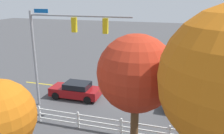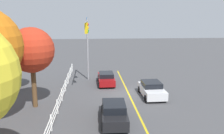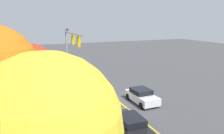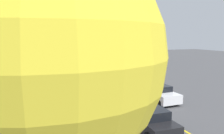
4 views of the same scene
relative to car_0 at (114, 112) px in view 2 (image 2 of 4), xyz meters
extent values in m
plane|color=#444447|center=(6.19, -2.01, -0.71)|extent=(120.00, 120.00, 0.00)
cube|color=gold|center=(2.19, -2.01, -0.71)|extent=(28.00, 0.16, 0.01)
cylinder|color=gray|center=(11.99, 2.04, 2.94)|extent=(0.20, 0.20, 7.31)
cylinder|color=gray|center=(8.27, 2.04, 6.30)|extent=(7.43, 0.12, 0.12)
cube|color=#0C59B2|center=(11.09, 2.06, 6.58)|extent=(1.10, 0.03, 0.28)
cube|color=gold|center=(8.60, 2.04, 5.70)|extent=(0.32, 0.28, 1.00)
sphere|color=red|center=(8.60, 1.89, 6.02)|extent=(0.17, 0.17, 0.17)
sphere|color=orange|center=(8.60, 1.89, 5.70)|extent=(0.17, 0.17, 0.17)
sphere|color=#148C19|center=(8.60, 1.89, 5.38)|extent=(0.17, 0.17, 0.17)
cube|color=gold|center=(6.36, 2.04, 5.70)|extent=(0.32, 0.28, 1.00)
sphere|color=red|center=(6.36, 1.89, 6.02)|extent=(0.17, 0.17, 0.17)
sphere|color=orange|center=(6.36, 1.89, 5.70)|extent=(0.17, 0.17, 0.17)
sphere|color=#148C19|center=(6.36, 1.89, 5.38)|extent=(0.17, 0.17, 0.17)
cube|color=black|center=(0.05, 0.00, -0.12)|extent=(4.68, 1.92, 0.74)
cube|color=black|center=(-0.18, 0.01, 0.51)|extent=(2.18, 1.65, 0.51)
cylinder|color=black|center=(1.65, 0.74, -0.39)|extent=(0.65, 0.24, 0.64)
cylinder|color=black|center=(1.59, -0.87, -0.39)|extent=(0.65, 0.24, 0.64)
cylinder|color=black|center=(-1.49, 0.87, -0.39)|extent=(0.65, 0.24, 0.64)
cylinder|color=black|center=(-1.55, -0.75, -0.39)|extent=(0.65, 0.24, 0.64)
cube|color=maroon|center=(9.78, -0.01, -0.14)|extent=(4.20, 1.75, 0.70)
cube|color=black|center=(9.57, -0.01, 0.43)|extent=(2.08, 1.56, 0.46)
cylinder|color=black|center=(11.20, 0.80, -0.39)|extent=(0.64, 0.23, 0.64)
cylinder|color=black|center=(11.21, -0.79, -0.39)|extent=(0.64, 0.23, 0.64)
cylinder|color=black|center=(8.35, 0.78, -0.39)|extent=(0.64, 0.23, 0.64)
cylinder|color=black|center=(8.37, -0.82, -0.39)|extent=(0.64, 0.23, 0.64)
cube|color=silver|center=(5.09, -4.08, -0.13)|extent=(4.04, 1.93, 0.73)
cube|color=black|center=(5.29, -4.07, 0.48)|extent=(2.05, 1.71, 0.47)
cylinder|color=black|center=(3.74, -4.97, -0.39)|extent=(0.64, 0.23, 0.64)
cylinder|color=black|center=(3.71, -3.22, -0.39)|extent=(0.64, 0.23, 0.64)
cylinder|color=black|center=(6.47, -4.94, -0.39)|extent=(0.64, 0.23, 0.64)
cylinder|color=black|center=(6.45, -3.18, -0.39)|extent=(0.64, 0.23, 0.64)
cube|color=white|center=(-1.15, 4.31, -0.14)|extent=(0.10, 0.10, 1.15)
cube|color=white|center=(1.74, 4.31, -0.14)|extent=(0.10, 0.10, 1.15)
cube|color=white|center=(4.63, 4.31, -0.14)|extent=(0.10, 0.10, 1.15)
cube|color=white|center=(7.52, 4.31, -0.14)|extent=(0.10, 0.10, 1.15)
cube|color=white|center=(10.41, 4.31, -0.14)|extent=(0.10, 0.10, 1.15)
cube|color=white|center=(13.30, 4.31, -0.14)|extent=(0.10, 0.10, 1.15)
cube|color=white|center=(16.19, 4.31, -0.14)|extent=(0.10, 0.10, 1.15)
cube|color=white|center=(3.19, 4.31, 0.24)|extent=(26.00, 0.06, 0.09)
cube|color=white|center=(3.19, 4.31, -0.11)|extent=(26.00, 0.06, 0.09)
cube|color=white|center=(3.19, 4.31, -0.43)|extent=(26.00, 0.06, 0.09)
cylinder|color=brown|center=(8.64, 9.60, 0.40)|extent=(0.46, 0.46, 2.23)
sphere|color=#C66614|center=(8.64, 9.60, 2.72)|extent=(3.21, 3.21, 3.21)
cylinder|color=brown|center=(3.42, 6.40, 1.01)|extent=(0.40, 0.40, 3.45)
sphere|color=#B22D19|center=(3.42, 6.40, 4.13)|extent=(3.70, 3.70, 3.70)
camera|label=1|loc=(1.47, 16.65, 7.57)|focal=37.64mm
camera|label=2|loc=(-16.00, 1.52, 6.76)|focal=37.89mm
camera|label=3|loc=(-13.00, 7.01, 7.57)|focal=34.68mm
camera|label=4|loc=(-11.66, 7.08, 4.98)|focal=37.61mm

